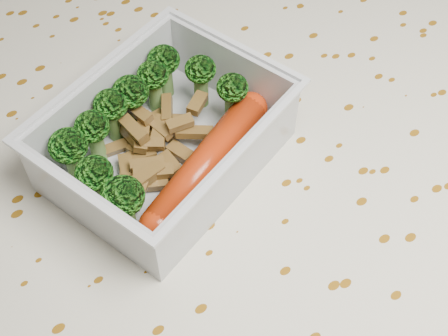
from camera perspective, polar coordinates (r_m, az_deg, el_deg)
dining_table at (r=0.57m, az=-0.42°, el=-6.37°), size 1.40×0.90×0.75m
tablecloth at (r=0.53m, az=-0.45°, el=-3.64°), size 1.46×0.96×0.19m
lunch_container at (r=0.50m, az=-5.27°, el=2.19°), size 0.22×0.19×0.06m
broccoli_florets at (r=0.49m, az=-8.16°, el=4.42°), size 0.16×0.13×0.05m
meat_pile at (r=0.50m, az=-6.53°, el=2.07°), size 0.11×0.09×0.03m
sausage at (r=0.48m, az=-1.53°, el=0.42°), size 0.15×0.08×0.03m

